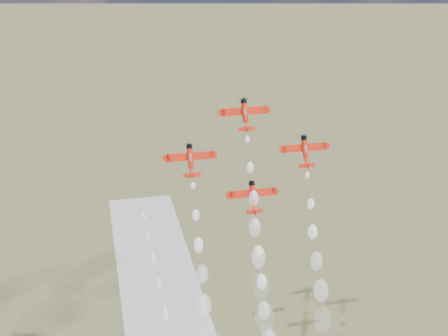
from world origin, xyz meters
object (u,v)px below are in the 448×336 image
Objects in this scene: plane_lead at (245,114)px; plane_right at (305,151)px; plane_slot at (253,196)px; plane_left at (190,160)px.

plane_right is (13.96, -4.28, -8.79)m from plane_lead.
plane_right is at bearing 17.04° from plane_slot.
plane_right is at bearing -17.04° from plane_lead.
plane_left is (-13.96, -4.28, -8.79)m from plane_lead.
plane_slot is (-13.96, -4.28, -8.79)m from plane_right.
plane_lead is 19.55m from plane_slot.
plane_left is 17.04m from plane_slot.
plane_lead is 1.00× the size of plane_slot.
plane_right reaches higher than plane_slot.
plane_left is 27.93m from plane_right.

